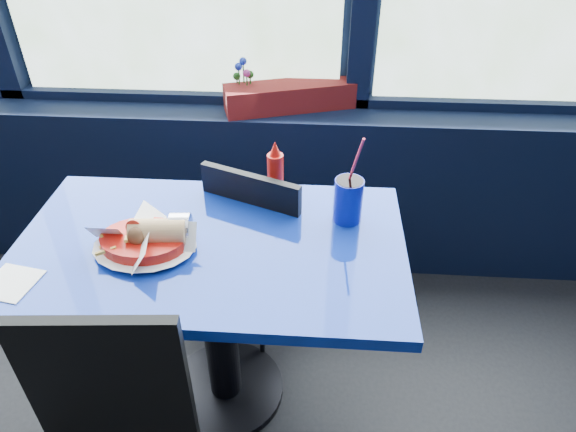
% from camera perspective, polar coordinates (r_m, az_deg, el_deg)
% --- Properties ---
extents(window_sill, '(5.00, 0.26, 0.80)m').
position_cam_1_polar(window_sill, '(2.55, -10.87, 3.55)').
color(window_sill, black).
rests_on(window_sill, ground).
extents(near_table, '(1.20, 0.70, 0.75)m').
position_cam_1_polar(near_table, '(1.72, -8.13, -7.68)').
color(near_table, black).
rests_on(near_table, ground).
extents(chair_near_back, '(0.51, 0.51, 0.86)m').
position_cam_1_polar(chair_near_back, '(2.00, -4.62, -2.79)').
color(chair_near_back, black).
rests_on(chair_near_back, ground).
extents(planter_box, '(0.58, 0.30, 0.11)m').
position_cam_1_polar(planter_box, '(2.28, 0.19, 13.17)').
color(planter_box, maroon).
rests_on(planter_box, window_sill).
extents(flower_vase, '(0.12, 0.12, 0.22)m').
position_cam_1_polar(flower_vase, '(2.28, -4.91, 13.34)').
color(flower_vase, silver).
rests_on(flower_vase, window_sill).
extents(food_basket, '(0.33, 0.33, 0.10)m').
position_cam_1_polar(food_basket, '(1.59, -15.50, -2.52)').
color(food_basket, '#B4140C').
rests_on(food_basket, near_table).
extents(ketchup_bottle, '(0.06, 0.06, 0.21)m').
position_cam_1_polar(ketchup_bottle, '(1.75, -1.41, 4.91)').
color(ketchup_bottle, '#B4140C').
rests_on(ketchup_bottle, near_table).
extents(soda_cup, '(0.09, 0.09, 0.31)m').
position_cam_1_polar(soda_cup, '(1.64, 6.71, 1.85)').
color(soda_cup, '#0D1695').
rests_on(soda_cup, near_table).
extents(napkin, '(0.16, 0.16, 0.00)m').
position_cam_1_polar(napkin, '(1.64, -28.44, -6.56)').
color(napkin, white).
rests_on(napkin, near_table).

